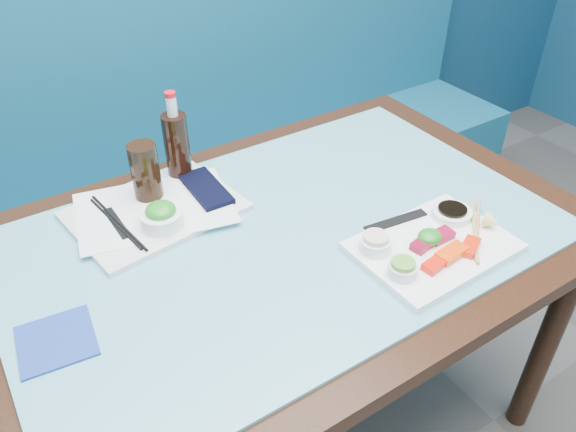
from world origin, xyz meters
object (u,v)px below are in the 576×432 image
serving_tray (155,211)px  cola_bottle_body (177,148)px  blue_napkin (56,341)px  booth_bench (161,196)px  cola_glass (145,171)px  sashimi_plate (433,247)px  dining_table (284,263)px  seaweed_bowl (162,219)px

serving_tray → cola_bottle_body: (0.12, 0.11, 0.08)m
serving_tray → blue_napkin: bearing=-145.8°
booth_bench → cola_glass: size_ratio=21.33×
sashimi_plate → blue_napkin: size_ratio=2.52×
booth_bench → cola_glass: bearing=-110.3°
dining_table → blue_napkin: blue_napkin is taller
booth_bench → cola_glass: booth_bench is taller
dining_table → serving_tray: 0.33m
dining_table → serving_tray: bearing=133.1°
booth_bench → seaweed_bowl: booth_bench is taller
seaweed_bowl → cola_glass: 0.14m
sashimi_plate → cola_bottle_body: size_ratio=1.88×
seaweed_bowl → blue_napkin: size_ratio=0.73×
serving_tray → cola_glass: (0.01, 0.05, 0.08)m
serving_tray → seaweed_bowl: 0.08m
dining_table → sashimi_plate: sashimi_plate is taller
sashimi_plate → cola_glass: cola_glass is taller
dining_table → blue_napkin: (-0.52, -0.04, 0.09)m
serving_tray → cola_bottle_body: bearing=35.3°
booth_bench → dining_table: size_ratio=2.14×
dining_table → cola_glass: cola_glass is taller
sashimi_plate → cola_glass: bearing=129.5°
cola_bottle_body → blue_napkin: 0.57m
booth_bench → sashimi_plate: booth_bench is taller
dining_table → cola_bottle_body: (-0.10, 0.34, 0.18)m
serving_tray → cola_glass: 0.10m
sashimi_plate → seaweed_bowl: bearing=139.1°
sashimi_plate → seaweed_bowl: seaweed_bowl is taller
blue_napkin → dining_table: bearing=4.8°
booth_bench → cola_bottle_body: size_ratio=16.82×
booth_bench → seaweed_bowl: bearing=-108.2°
sashimi_plate → cola_glass: 0.68m
cola_bottle_body → dining_table: bearing=-73.8°
cola_bottle_body → seaweed_bowl: bearing=-124.5°
sashimi_plate → serving_tray: 0.65m
seaweed_bowl → cola_glass: (0.02, 0.13, 0.05)m
cola_glass → serving_tray: bearing=-100.3°
serving_tray → cola_bottle_body: size_ratio=2.10×
booth_bench → seaweed_bowl: size_ratio=30.83×
sashimi_plate → blue_napkin: (-0.76, 0.19, -0.01)m
cola_bottle_body → serving_tray: bearing=-136.9°
dining_table → sashimi_plate: bearing=-43.7°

